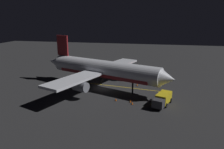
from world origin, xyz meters
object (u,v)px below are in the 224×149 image
object	(u,v)px
ground_crew_worker	(164,97)
traffic_cone_near_right	(137,85)
traffic_cone_under_wing	(116,100)
traffic_cone_far	(130,101)
airliner	(102,69)
baggage_truck	(162,99)
catering_truck	(131,74)
traffic_cone_near_left	(132,103)

from	to	relation	value
ground_crew_worker	traffic_cone_near_right	bearing A→B (deg)	-143.71
traffic_cone_under_wing	traffic_cone_far	size ratio (longest dim) A/B	1.00
airliner	baggage_truck	distance (m)	16.46
airliner	traffic_cone_far	xyz separation A→B (m)	(7.69, 7.94, -4.28)
airliner	catering_truck	size ratio (longest dim) A/B	5.43
traffic_cone_under_wing	ground_crew_worker	bearing A→B (deg)	102.84
traffic_cone_under_wing	traffic_cone_far	bearing A→B (deg)	86.29
catering_truck	traffic_cone_near_left	distance (m)	18.59
baggage_truck	traffic_cone_far	distance (m)	6.27
baggage_truck	traffic_cone_far	bearing A→B (deg)	-90.39
baggage_truck	ground_crew_worker	distance (m)	2.47
airliner	ground_crew_worker	xyz separation A→B (m)	(5.31, 14.52, -3.65)
traffic_cone_near_right	ground_crew_worker	bearing A→B (deg)	36.29
catering_truck	traffic_cone_near_right	xyz separation A→B (m)	(6.46, 2.31, -0.94)
catering_truck	traffic_cone_under_wing	bearing A→B (deg)	-3.20
baggage_truck	traffic_cone_under_wing	world-z (taller)	baggage_truck
traffic_cone_under_wing	traffic_cone_far	world-z (taller)	same
ground_crew_worker	traffic_cone_under_wing	xyz separation A→B (m)	(2.19, -9.60, -0.64)
traffic_cone_far	traffic_cone_near_right	bearing A→B (deg)	178.65
catering_truck	ground_crew_worker	world-z (taller)	catering_truck
baggage_truck	traffic_cone_near_right	world-z (taller)	baggage_truck
ground_crew_worker	traffic_cone_under_wing	world-z (taller)	ground_crew_worker
ground_crew_worker	traffic_cone_near_left	size ratio (longest dim) A/B	3.16
traffic_cone_near_left	traffic_cone_under_wing	size ratio (longest dim) A/B	1.00
traffic_cone_near_right	baggage_truck	bearing A→B (deg)	28.30
airliner	catering_truck	distance (m)	11.88
airliner	traffic_cone_under_wing	world-z (taller)	airliner
airliner	traffic_cone_far	world-z (taller)	airliner
baggage_truck	ground_crew_worker	size ratio (longest dim) A/B	3.63
airliner	traffic_cone_near_right	size ratio (longest dim) A/B	62.35
traffic_cone_near_left	traffic_cone_under_wing	distance (m)	3.68
catering_truck	ground_crew_worker	distance (m)	17.37
airliner	catering_truck	world-z (taller)	airliner
airliner	baggage_truck	size ratio (longest dim) A/B	5.43
baggage_truck	traffic_cone_far	size ratio (longest dim) A/B	11.48
traffic_cone_under_wing	baggage_truck	bearing A→B (deg)	88.52
traffic_cone_near_right	catering_truck	bearing A→B (deg)	-160.34
airliner	traffic_cone_near_right	world-z (taller)	airliner
airliner	traffic_cone_under_wing	xyz separation A→B (m)	(7.50, 4.92, -4.28)
traffic_cone_near_left	traffic_cone_under_wing	world-z (taller)	same
traffic_cone_near_left	traffic_cone_near_right	bearing A→B (deg)	-178.93
baggage_truck	traffic_cone_near_right	distance (m)	12.57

